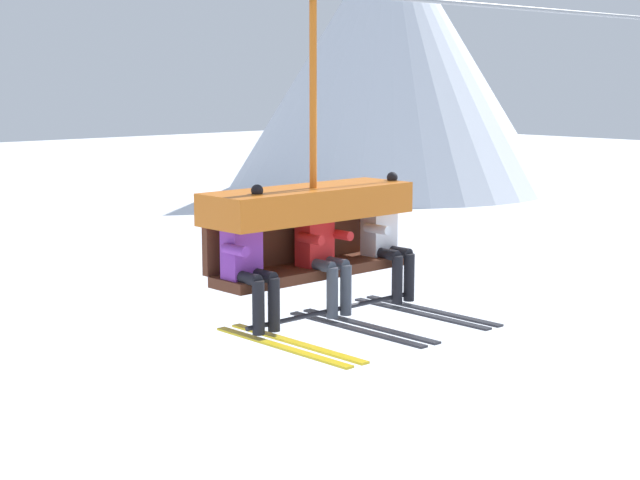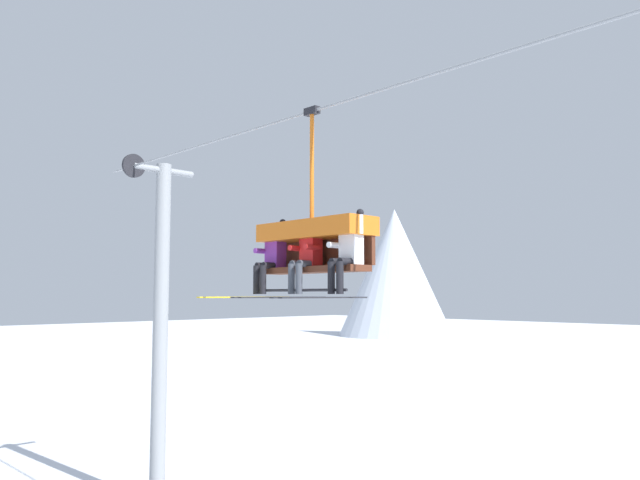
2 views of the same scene
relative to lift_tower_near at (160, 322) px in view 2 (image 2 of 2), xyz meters
The scene contains 7 objects.
mountain_peak_west 61.78m from the lift_tower_near, 123.79° to the left, with size 13.62×13.62×15.31m.
lift_tower_near is the anchor object (origin of this frame).
lift_cable 8.70m from the lift_tower_near, ahead, with size 17.69×0.05×0.05m.
chairlift_chair 6.35m from the lift_tower_near, ahead, with size 2.20×0.74×3.04m.
skier_purple 5.46m from the lift_tower_near, 10.01° to the right, with size 0.48×1.70×1.34m.
skier_red 6.31m from the lift_tower_near, ahead, with size 0.46×1.70×1.23m.
skier_white 7.18m from the lift_tower_near, ahead, with size 0.48×1.70×1.34m.
Camera 2 is at (6.17, -7.72, 4.93)m, focal length 35.00 mm.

